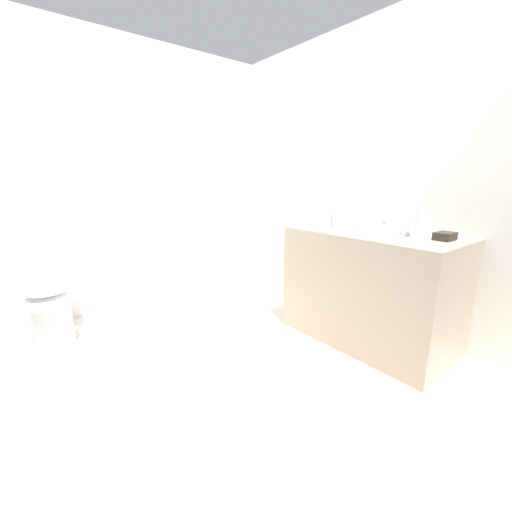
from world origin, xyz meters
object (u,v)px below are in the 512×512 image
at_px(water_bottle_2, 409,220).
at_px(drinking_glass_2, 332,218).
at_px(bathtub, 207,273).
at_px(toilet, 48,301).
at_px(water_bottle_1, 338,214).
at_px(amenity_basket, 445,236).
at_px(toilet_paper_roll, 25,346).
at_px(drinking_glass_3, 336,221).
at_px(drinking_glass_0, 327,221).
at_px(bath_mat, 221,324).
at_px(sink_faucet, 384,225).
at_px(drinking_glass_1, 353,223).
at_px(water_bottle_0, 419,222).
at_px(sink_basin, 370,229).

distance_m(water_bottle_2, drinking_glass_2, 0.66).
xyz_separation_m(bathtub, toilet, (-1.36, -0.03, 0.04)).
bearing_deg(bathtub, water_bottle_1, -61.13).
height_order(amenity_basket, toilet_paper_roll, amenity_basket).
distance_m(toilet, drinking_glass_3, 2.28).
xyz_separation_m(water_bottle_1, drinking_glass_0, (-0.07, 0.05, -0.06)).
height_order(bathtub, toilet, bathtub).
bearing_deg(bath_mat, sink_faucet, -43.55).
xyz_separation_m(sink_faucet, drinking_glass_0, (-0.18, 0.40, 0.01)).
bearing_deg(water_bottle_1, drinking_glass_3, -147.92).
height_order(water_bottle_1, drinking_glass_2, water_bottle_1).
bearing_deg(sink_faucet, toilet_paper_roll, 149.35).
relative_size(sink_faucet, amenity_basket, 1.09).
bearing_deg(water_bottle_1, toilet_paper_roll, 155.06).
height_order(sink_faucet, water_bottle_2, water_bottle_2).
bearing_deg(amenity_basket, drinking_glass_1, 91.87).
bearing_deg(drinking_glass_3, sink_faucet, -58.08).
distance_m(amenity_basket, toilet_paper_roll, 2.96).
xyz_separation_m(water_bottle_0, drinking_glass_1, (0.05, 0.53, -0.07)).
xyz_separation_m(toilet, toilet_paper_roll, (-0.19, -0.08, -0.28)).
distance_m(drinking_glass_2, toilet_paper_roll, 2.52).
distance_m(sink_basin, drinking_glass_3, 0.30).
xyz_separation_m(drinking_glass_0, drinking_glass_3, (-0.01, -0.10, 0.01)).
height_order(water_bottle_2, drinking_glass_0, water_bottle_2).
height_order(water_bottle_0, water_bottle_1, water_bottle_0).
bearing_deg(water_bottle_2, bath_mat, 126.77).
xyz_separation_m(bathtub, sink_faucet, (0.73, -1.45, 0.58)).
height_order(water_bottle_1, toilet_paper_roll, water_bottle_1).
bearing_deg(water_bottle_1, drinking_glass_0, 140.08).
height_order(water_bottle_0, bath_mat, water_bottle_0).
xyz_separation_m(bathtub, drinking_glass_0, (0.55, -1.05, 0.59)).
relative_size(water_bottle_0, drinking_glass_3, 2.25).
distance_m(toilet, drinking_glass_2, 2.31).
xyz_separation_m(toilet, water_bottle_2, (2.00, -1.66, 0.61)).
distance_m(water_bottle_0, amenity_basket, 0.18).
distance_m(toilet, toilet_paper_roll, 0.34).
height_order(water_bottle_2, drinking_glass_2, water_bottle_2).
distance_m(bathtub, water_bottle_1, 1.42).
bearing_deg(bathtub, drinking_glass_2, -58.22).
distance_m(sink_basin, bath_mat, 1.44).
relative_size(bathtub, water_bottle_0, 7.29).
height_order(water_bottle_2, bath_mat, water_bottle_2).
relative_size(drinking_glass_0, amenity_basket, 0.55).
distance_m(toilet, drinking_glass_1, 2.39).
bearing_deg(toilet, amenity_basket, 51.06).
height_order(toilet, water_bottle_1, water_bottle_1).
bearing_deg(toilet, toilet_paper_roll, -63.05).
relative_size(water_bottle_1, drinking_glass_0, 2.76).
bearing_deg(bathtub, sink_faucet, -63.42).
distance_m(sink_basin, drinking_glass_2, 0.43).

